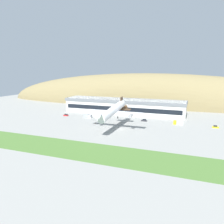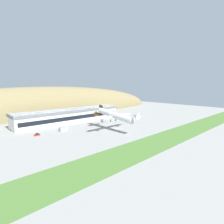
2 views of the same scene
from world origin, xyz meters
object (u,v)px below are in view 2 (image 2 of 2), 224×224
(box_truck, at_px, (122,118))
(service_car_0, at_px, (141,115))
(service_car_1, at_px, (137,116))
(traffic_cone_0, at_px, (90,131))
(service_car_3, at_px, (37,135))
(cargo_airplane, at_px, (114,115))
(service_car_2, at_px, (103,121))
(fuel_truck, at_px, (63,129))
(terminal_building, at_px, (70,115))

(box_truck, bearing_deg, service_car_0, 3.08)
(service_car_1, distance_m, box_truck, 22.84)
(traffic_cone_0, bearing_deg, service_car_1, 12.65)
(service_car_0, height_order, service_car_3, service_car_3)
(cargo_airplane, relative_size, box_truck, 7.11)
(service_car_2, height_order, service_car_3, service_car_3)
(service_car_3, relative_size, traffic_cone_0, 6.65)
(service_car_1, distance_m, service_car_3, 110.96)
(fuel_truck, height_order, traffic_cone_0, fuel_truck)
(service_car_3, bearing_deg, terminal_building, 32.38)
(box_truck, bearing_deg, traffic_cone_0, -161.73)
(terminal_building, relative_size, service_car_3, 26.68)
(service_car_1, xyz_separation_m, service_car_3, (-110.95, -1.57, 0.02))
(service_car_2, distance_m, traffic_cone_0, 35.80)
(service_car_0, height_order, box_truck, box_truck)
(terminal_building, xyz_separation_m, fuel_truck, (-21.15, -26.22, -5.61))
(terminal_building, distance_m, box_truck, 53.19)
(terminal_building, height_order, traffic_cone_0, terminal_building)
(service_car_3, relative_size, fuel_truck, 0.61)
(terminal_building, height_order, service_car_1, terminal_building)
(service_car_3, bearing_deg, traffic_cone_0, -24.95)
(service_car_0, height_order, fuel_truck, fuel_truck)
(fuel_truck, bearing_deg, service_car_2, 5.19)
(service_car_1, xyz_separation_m, fuel_truck, (-91.25, -1.89, 0.84))
(service_car_1, relative_size, box_truck, 0.60)
(service_car_3, bearing_deg, service_car_1, 0.81)
(fuel_truck, bearing_deg, cargo_airplane, -38.62)
(fuel_truck, bearing_deg, box_truck, 2.10)
(cargo_airplane, xyz_separation_m, traffic_cone_0, (-16.82, 9.31, -11.60))
(service_car_1, bearing_deg, box_truck, 178.44)
(cargo_airplane, distance_m, service_car_1, 66.86)
(service_car_1, distance_m, service_car_2, 47.10)
(service_car_0, height_order, service_car_2, service_car_2)
(service_car_2, distance_m, service_car_3, 64.00)
(service_car_0, bearing_deg, traffic_cone_0, -167.32)
(service_car_1, height_order, fuel_truck, fuel_truck)
(service_car_1, relative_size, service_car_2, 0.94)
(terminal_building, relative_size, service_car_0, 24.45)
(terminal_building, xyz_separation_m, service_car_1, (70.10, -24.34, -6.45))
(terminal_building, xyz_separation_m, box_truck, (47.29, -23.71, -5.54))
(service_car_0, distance_m, traffic_cone_0, 89.87)
(service_car_0, xyz_separation_m, box_truck, (-33.38, -1.80, 0.98))
(service_car_0, height_order, traffic_cone_0, service_car_0)
(cargo_airplane, distance_m, service_car_2, 33.58)
(service_car_1, bearing_deg, fuel_truck, -178.82)
(service_car_3, distance_m, traffic_cone_0, 37.31)
(service_car_2, relative_size, service_car_3, 1.12)
(terminal_building, xyz_separation_m, cargo_airplane, (9.80, -50.95, 4.77))
(traffic_cone_0, bearing_deg, terminal_building, 80.44)
(service_car_3, xyz_separation_m, box_truck, (88.13, 2.19, 0.90))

